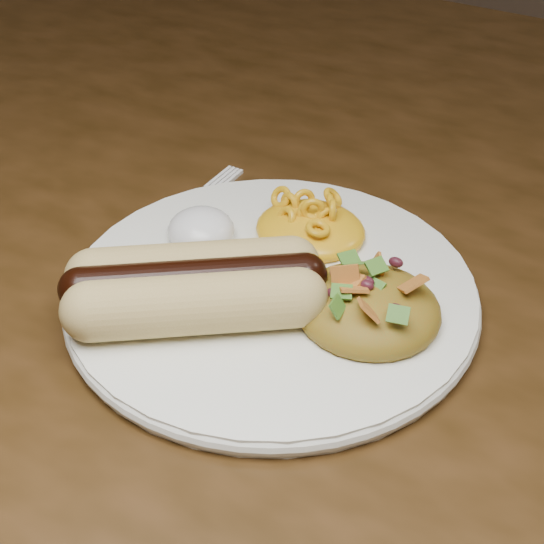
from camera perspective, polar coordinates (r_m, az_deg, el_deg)
The scene contains 7 objects.
table at distance 0.64m, azimuth 11.94°, elevation -5.11°, with size 1.60×0.90×0.75m.
plate at distance 0.51m, azimuth 0.00°, elevation -1.46°, with size 0.25×0.25×0.01m, color white.
hotdog at distance 0.48m, azimuth -5.33°, elevation -0.96°, with size 0.12×0.13×0.04m.
mac_and_cheese at distance 0.55m, azimuth 2.68°, elevation 3.78°, with size 0.07×0.07×0.03m, color yellow.
sour_cream at distance 0.54m, azimuth -4.91°, elevation 3.32°, with size 0.04×0.04×0.03m, color white.
taco_salad at distance 0.48m, azimuth 6.65°, elevation -1.77°, with size 0.09×0.08×0.04m.
fork at distance 0.59m, azimuth -6.74°, elevation 3.57°, with size 0.02×0.12×0.00m, color white.
Camera 1 is at (0.12, -0.46, 1.08)m, focal length 55.00 mm.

